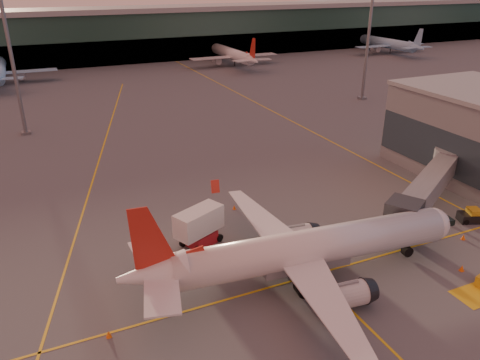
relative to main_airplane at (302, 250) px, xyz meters
name	(u,v)px	position (x,y,z in m)	size (l,w,h in m)	color
ground	(297,319)	(-3.29, -4.89, -3.36)	(600.00, 600.00, 0.00)	#4C4F54
taxi_markings	(116,162)	(-10.61, 39.60, -3.36)	(100.12, 173.00, 0.01)	gold
terminal	(80,37)	(-3.29, 136.90, 5.40)	(400.00, 20.00, 17.60)	#19382D
mast_west_near	(11,53)	(-23.29, 61.11, 11.50)	(2.40, 2.40, 25.60)	slate
mast_east_near	(369,35)	(51.71, 57.11, 11.50)	(2.40, 2.40, 25.60)	slate
distant_aircraft_row	(17,82)	(-24.29, 113.11, -3.36)	(290.00, 34.00, 13.00)	#87BBE3
main_airplane	(302,250)	(0.00, 0.00, 0.00)	(34.28, 30.95, 10.34)	silver
jet_bridge	(432,183)	(22.86, 6.50, 0.24)	(21.92, 14.56, 5.35)	slate
catering_truck	(199,225)	(-6.80, 10.22, -0.91)	(6.06, 4.50, 4.32)	#A81821
pushback_tug	(473,216)	(25.23, 1.64, -2.67)	(3.70, 2.83, 1.69)	black
cone_nose	(463,237)	(20.77, -1.03, -3.06)	(0.50, 0.50, 0.63)	#FF660D
cone_tail	(109,334)	(-18.65, -0.36, -3.07)	(0.47, 0.47, 0.60)	#FF660D
cone_wing_left	(234,207)	(0.10, 16.52, -3.09)	(0.44, 0.44, 0.55)	#FF660D
cone_fwd	(462,268)	(15.65, -5.45, -3.05)	(0.51, 0.51, 0.64)	#FF660D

